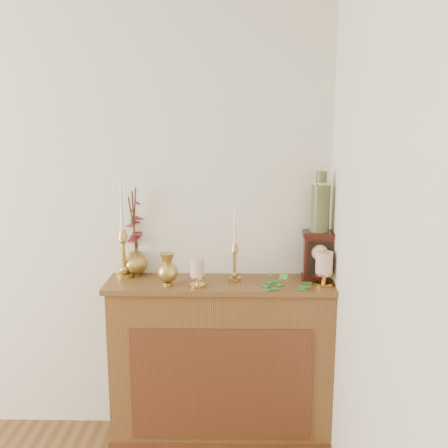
{
  "coord_description": "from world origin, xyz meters",
  "views": [
    {
      "loc": [
        1.47,
        -0.61,
        1.78
      ],
      "look_at": [
        1.42,
        2.05,
        1.26
      ],
      "focal_mm": 42.0,
      "sensor_mm": 36.0,
      "label": 1
    }
  ],
  "objects_px": {
    "candlestick_left": "(123,246)",
    "bud_vase": "(168,270)",
    "ginger_jar": "(135,234)",
    "ceramic_vase": "(320,205)",
    "candlestick_center": "(235,256)",
    "mantel_clock": "(319,256)"
  },
  "relations": [
    {
      "from": "candlestick_left",
      "to": "candlestick_center",
      "type": "relative_size",
      "value": 1.33
    },
    {
      "from": "bud_vase",
      "to": "ceramic_vase",
      "type": "relative_size",
      "value": 0.54
    },
    {
      "from": "candlestick_center",
      "to": "ginger_jar",
      "type": "relative_size",
      "value": 0.82
    },
    {
      "from": "candlestick_left",
      "to": "candlestick_center",
      "type": "bearing_deg",
      "value": -3.77
    },
    {
      "from": "bud_vase",
      "to": "mantel_clock",
      "type": "relative_size",
      "value": 0.66
    },
    {
      "from": "ginger_jar",
      "to": "ceramic_vase",
      "type": "xyz_separation_m",
      "value": [
        1.01,
        -0.1,
        0.19
      ]
    },
    {
      "from": "ginger_jar",
      "to": "candlestick_center",
      "type": "bearing_deg",
      "value": -13.0
    },
    {
      "from": "ginger_jar",
      "to": "ceramic_vase",
      "type": "bearing_deg",
      "value": -5.48
    },
    {
      "from": "candlestick_center",
      "to": "ceramic_vase",
      "type": "height_order",
      "value": "ceramic_vase"
    },
    {
      "from": "candlestick_left",
      "to": "ceramic_vase",
      "type": "distance_m",
      "value": 1.09
    },
    {
      "from": "candlestick_left",
      "to": "bud_vase",
      "type": "xyz_separation_m",
      "value": [
        0.26,
        -0.14,
        -0.09
      ]
    },
    {
      "from": "candlestick_center",
      "to": "bud_vase",
      "type": "relative_size",
      "value": 2.36
    },
    {
      "from": "candlestick_left",
      "to": "ginger_jar",
      "type": "height_order",
      "value": "candlestick_left"
    },
    {
      "from": "bud_vase",
      "to": "ginger_jar",
      "type": "relative_size",
      "value": 0.35
    },
    {
      "from": "candlestick_center",
      "to": "mantel_clock",
      "type": "xyz_separation_m",
      "value": [
        0.46,
        0.03,
        -0.0
      ]
    },
    {
      "from": "candlestick_left",
      "to": "ceramic_vase",
      "type": "xyz_separation_m",
      "value": [
        1.07,
        -0.01,
        0.23
      ]
    },
    {
      "from": "ceramic_vase",
      "to": "mantel_clock",
      "type": "bearing_deg",
      "value": -93.93
    },
    {
      "from": "candlestick_left",
      "to": "ginger_jar",
      "type": "relative_size",
      "value": 1.09
    },
    {
      "from": "mantel_clock",
      "to": "ceramic_vase",
      "type": "distance_m",
      "value": 0.28
    },
    {
      "from": "ceramic_vase",
      "to": "ginger_jar",
      "type": "bearing_deg",
      "value": 174.52
    },
    {
      "from": "bud_vase",
      "to": "mantel_clock",
      "type": "height_order",
      "value": "mantel_clock"
    },
    {
      "from": "ginger_jar",
      "to": "mantel_clock",
      "type": "bearing_deg",
      "value": -5.62
    }
  ]
}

